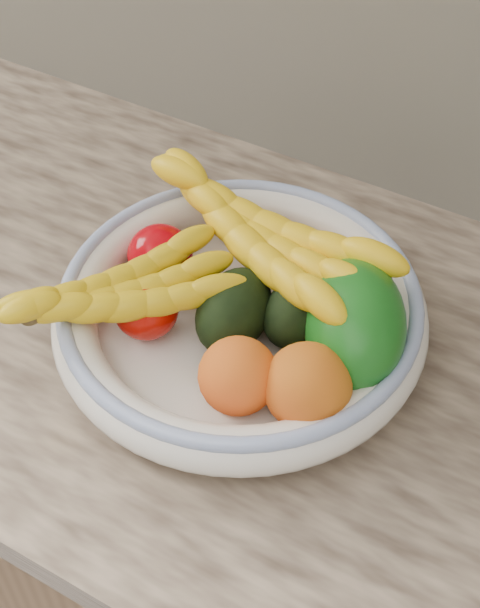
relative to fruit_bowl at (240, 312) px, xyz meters
name	(u,v)px	position (x,y,z in m)	size (l,w,h in m)	color
kitchen_counter	(249,522)	(0.00, 0.03, -0.48)	(2.44, 0.66, 1.40)	brown
fruit_bowl	(240,312)	(0.00, 0.00, 0.00)	(0.39, 0.39, 0.08)	silver
clementine_back_left	(258,236)	(-0.04, 0.11, 0.01)	(0.05, 0.05, 0.04)	#E85904
clementine_back_right	(314,258)	(0.03, 0.11, 0.01)	(0.06, 0.06, 0.05)	#F76005
tomato_left	(160,255)	(-0.11, 0.02, 0.01)	(0.07, 0.07, 0.06)	#AF0008
tomato_near_left	(146,310)	(-0.08, -0.06, 0.01)	(0.07, 0.07, 0.06)	#A90B04
avocado_center	(234,311)	(0.00, -0.01, 0.02)	(0.07, 0.11, 0.07)	black
avocado_right	(304,309)	(0.06, 0.02, 0.02)	(0.07, 0.10, 0.07)	black
green_mango	(354,324)	(0.12, 0.02, 0.03)	(0.10, 0.15, 0.11)	#105512
peach_front	(238,376)	(0.05, -0.09, 0.02)	(0.08, 0.08, 0.08)	orange
peach_right	(307,386)	(0.11, -0.07, 0.02)	(0.08, 0.08, 0.08)	orange
banana_bunch_back	(260,241)	(-0.01, 0.07, 0.04)	(0.33, 0.12, 0.09)	yellow
banana_bunch_front	(121,297)	(-0.10, -0.07, 0.03)	(0.26, 0.11, 0.07)	yellow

